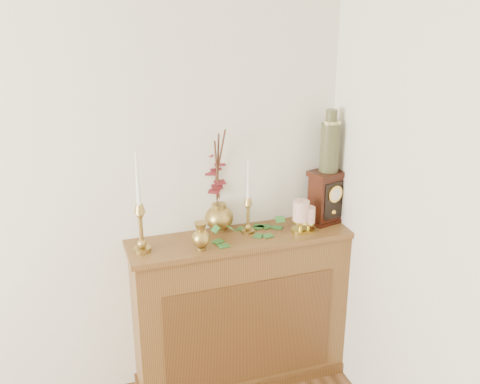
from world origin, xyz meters
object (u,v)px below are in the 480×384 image
object	(u,v)px
bud_vase	(201,237)
mantel_clock	(327,197)
candlestick_left	(140,220)
candlestick_center	(248,210)
ceramic_vase	(330,144)
ginger_jar	(216,183)

from	to	relation	value
bud_vase	mantel_clock	distance (m)	0.79
candlestick_left	candlestick_center	xyz separation A→B (m)	(0.59, 0.05, -0.04)
ceramic_vase	candlestick_left	bearing A→B (deg)	-177.00
ginger_jar	ceramic_vase	bearing A→B (deg)	-10.63
candlestick_left	ginger_jar	world-z (taller)	ginger_jar
candlestick_left	mantel_clock	world-z (taller)	candlestick_left
bud_vase	ginger_jar	size ratio (longest dim) A/B	0.26
candlestick_center	bud_vase	world-z (taller)	candlestick_center
bud_vase	ginger_jar	distance (m)	0.35
candlestick_left	bud_vase	xyz separation A→B (m)	(0.29, -0.08, -0.10)
candlestick_left	candlestick_center	world-z (taller)	candlestick_left
candlestick_center	ginger_jar	distance (m)	0.23
bud_vase	candlestick_left	bearing A→B (deg)	165.00
candlestick_center	ceramic_vase	world-z (taller)	ceramic_vase
candlestick_center	ceramic_vase	xyz separation A→B (m)	(0.48, 0.01, 0.32)
bud_vase	mantel_clock	size ratio (longest dim) A/B	0.50
bud_vase	candlestick_center	bearing A→B (deg)	22.54
candlestick_center	ceramic_vase	size ratio (longest dim) A/B	1.20
candlestick_left	ginger_jar	bearing A→B (deg)	21.14
candlestick_left	ginger_jar	size ratio (longest dim) A/B	0.91
candlestick_left	bud_vase	world-z (taller)	candlestick_left
candlestick_center	ginger_jar	world-z (taller)	ginger_jar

